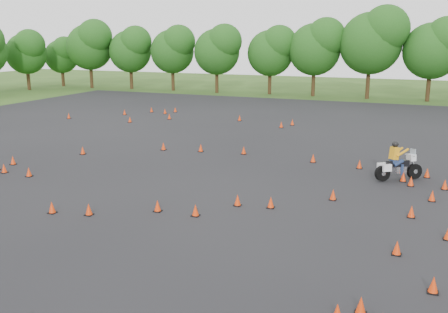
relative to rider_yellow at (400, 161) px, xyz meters
name	(u,v)px	position (x,y,z in m)	size (l,w,h in m)	color
ground	(188,206)	(-7.83, -7.25, -0.95)	(140.00, 140.00, 0.00)	#2D5119
asphalt_pad	(238,170)	(-7.83, -1.25, -0.95)	(62.00, 62.00, 0.00)	black
treeline	(357,59)	(-5.80, 27.91, 3.65)	(86.94, 32.14, 11.23)	#1D4C15
traffic_cones	(230,168)	(-8.10, -1.69, -0.72)	(36.30, 33.11, 0.45)	red
rider_yellow	(400,161)	(0.00, 0.00, 0.00)	(2.46, 0.75, 1.90)	orange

